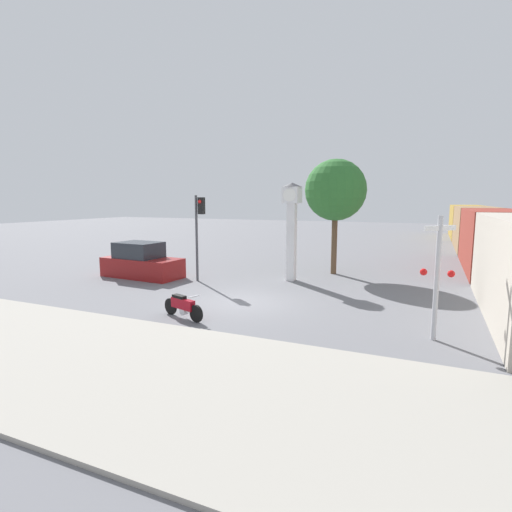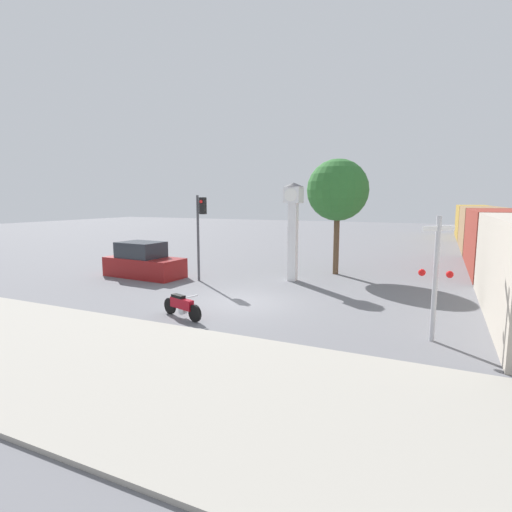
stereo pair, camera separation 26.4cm
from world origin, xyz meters
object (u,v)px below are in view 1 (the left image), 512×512
object	(u,v)px
freight_train	(482,233)
traffic_light	(199,223)
clock_tower	(292,217)
parked_car	(141,263)
street_tree	(336,190)
railroad_crossing_signal	(437,273)
motorcycle	(183,306)

from	to	relation	value
freight_train	traffic_light	bearing A→B (deg)	-132.16
clock_tower	parked_car	bearing A→B (deg)	-162.87
clock_tower	street_tree	world-z (taller)	street_tree
freight_train	railroad_crossing_signal	world-z (taller)	railroad_crossing_signal
clock_tower	railroad_crossing_signal	size ratio (longest dim) A/B	1.35
parked_car	traffic_light	bearing A→B (deg)	9.30
traffic_light	parked_car	bearing A→B (deg)	-174.75
freight_train	street_tree	xyz separation A→B (m)	(-7.92, -10.23, 2.74)
street_tree	traffic_light	bearing A→B (deg)	-140.11
parked_car	freight_train	bearing A→B (deg)	46.16
clock_tower	freight_train	world-z (taller)	clock_tower
traffic_light	parked_car	size ratio (longest dim) A/B	0.97
railroad_crossing_signal	parked_car	size ratio (longest dim) A/B	0.82
parked_car	clock_tower	bearing A→B (deg)	21.17
motorcycle	clock_tower	bearing A→B (deg)	98.46
freight_train	parked_car	bearing A→B (deg)	-137.88
clock_tower	traffic_light	distance (m)	4.49
freight_train	railroad_crossing_signal	xyz separation A→B (m)	(-2.97, -19.31, 0.23)
clock_tower	parked_car	xyz separation A→B (m)	(-7.35, -2.27, -2.37)
railroad_crossing_signal	freight_train	bearing A→B (deg)	81.25
clock_tower	parked_car	distance (m)	8.05
motorcycle	parked_car	distance (m)	8.05
motorcycle	street_tree	distance (m)	11.29
freight_train	street_tree	world-z (taller)	street_tree
clock_tower	street_tree	distance (m)	3.33
motorcycle	clock_tower	xyz separation A→B (m)	(1.26, 7.52, 2.71)
motorcycle	traffic_light	bearing A→B (deg)	134.51
clock_tower	railroad_crossing_signal	bearing A→B (deg)	-44.82
traffic_light	parked_car	xyz separation A→B (m)	(-3.32, -0.31, -2.12)
motorcycle	traffic_light	distance (m)	6.68
motorcycle	parked_car	size ratio (longest dim) A/B	0.44
clock_tower	traffic_light	world-z (taller)	clock_tower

